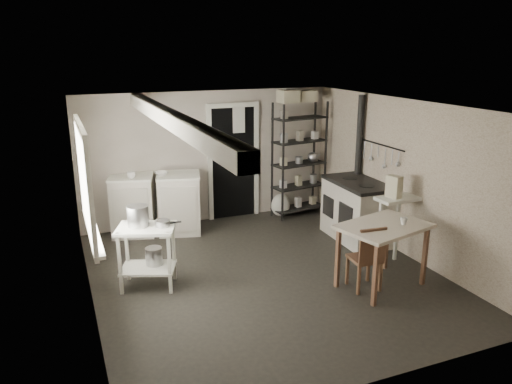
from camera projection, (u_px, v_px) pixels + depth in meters
name	position (u px, v px, depth m)	size (l,w,h in m)	color
floor	(264.00, 274.00, 6.86)	(5.00, 5.00, 0.00)	black
ceiling	(265.00, 106.00, 6.22)	(5.00, 5.00, 0.00)	silver
wall_back	(209.00, 157.00, 8.76)	(4.50, 0.02, 2.30)	#B4A899
wall_front	(378.00, 270.00, 4.32)	(4.50, 0.02, 2.30)	#B4A899
wall_left	(85.00, 215.00, 5.72)	(0.02, 5.00, 2.30)	#B4A899
wall_right	(405.00, 178.00, 7.36)	(0.02, 5.00, 2.30)	#B4A899
window	(83.00, 181.00, 5.81)	(0.12, 1.76, 1.28)	silver
doorway	(233.00, 164.00, 8.94)	(0.96, 0.10, 2.08)	silver
ceiling_beam	(171.00, 119.00, 5.81)	(0.18, 5.00, 0.18)	silver
wallpaper_panel	(404.00, 178.00, 7.35)	(0.01, 5.00, 2.30)	#BAAD97
utensil_rail	(379.00, 144.00, 7.76)	(0.06, 1.20, 0.44)	#A8A9AB
prep_table	(148.00, 258.00, 6.41)	(0.72, 0.51, 0.82)	silver
stockpot	(138.00, 217.00, 6.31)	(0.27, 0.27, 0.29)	#A8A9AB
saucepan	(163.00, 224.00, 6.32)	(0.18, 0.18, 0.10)	#A8A9AB
bucket	(154.00, 256.00, 6.50)	(0.22, 0.22, 0.24)	#A8A9AB
base_cabinets	(156.00, 206.00, 8.30)	(1.52, 0.65, 1.00)	beige
mixing_bowl	(162.00, 178.00, 8.14)	(0.29, 0.29, 0.07)	silver
counter_cup	(132.00, 180.00, 7.95)	(0.13, 0.13, 0.11)	silver
shelf_rack	(299.00, 165.00, 9.08)	(0.99, 0.38, 2.08)	black
shelf_jar	(283.00, 144.00, 8.84)	(0.08, 0.08, 0.18)	silver
storage_box_a	(288.00, 107.00, 8.64)	(0.32, 0.28, 0.22)	beige
storage_box_b	(306.00, 107.00, 8.86)	(0.31, 0.28, 0.20)	beige
stove	(357.00, 213.00, 8.01)	(0.68, 1.23, 0.97)	beige
stovepipe	(360.00, 137.00, 8.16)	(0.12, 0.12, 1.49)	black
side_ledge	(395.00, 232.00, 7.21)	(0.63, 0.34, 0.96)	silver
oats_box	(393.00, 194.00, 7.04)	(0.13, 0.21, 0.32)	beige
work_table	(381.00, 259.00, 6.44)	(1.11, 0.78, 0.84)	beige
table_cup	(403.00, 227.00, 6.33)	(0.09, 0.09, 0.09)	silver
chair	(365.00, 253.00, 6.35)	(0.36, 0.38, 0.88)	brown
flour_sack	(281.00, 204.00, 9.17)	(0.35, 0.30, 0.42)	beige
floor_crock	(367.00, 255.00, 7.31)	(0.12, 0.12, 0.15)	silver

